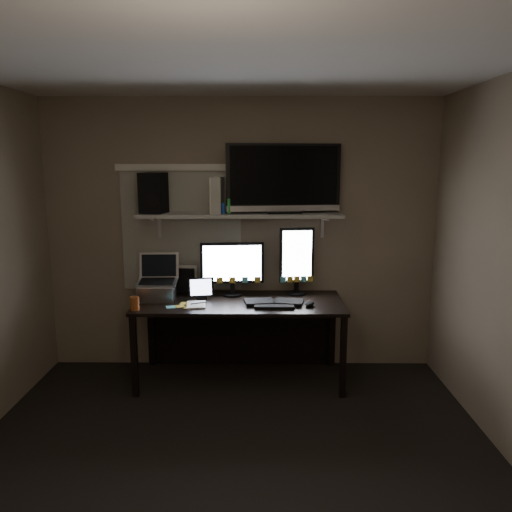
{
  "coord_description": "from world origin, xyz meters",
  "views": [
    {
      "loc": [
        0.17,
        -2.78,
        1.92
      ],
      "look_at": [
        0.14,
        1.25,
        1.17
      ],
      "focal_mm": 35.0,
      "sensor_mm": 36.0,
      "label": 1
    }
  ],
  "objects_px": {
    "desk": "(240,316)",
    "cup": "(135,303)",
    "laptop": "(157,278)",
    "speaker": "(154,193)",
    "tablet": "(201,288)",
    "keyboard": "(274,302)",
    "monitor_portrait": "(297,261)",
    "mouse": "(310,304)",
    "monitor_landscape": "(232,269)",
    "tv": "(283,179)",
    "game_console": "(217,195)"
  },
  "relations": [
    {
      "from": "monitor_landscape",
      "to": "monitor_portrait",
      "type": "xyz_separation_m",
      "value": [
        0.58,
        0.05,
        0.06
      ]
    },
    {
      "from": "cup",
      "to": "game_console",
      "type": "relative_size",
      "value": 0.35
    },
    {
      "from": "desk",
      "to": "tv",
      "type": "bearing_deg",
      "value": 13.83
    },
    {
      "from": "keyboard",
      "to": "speaker",
      "type": "bearing_deg",
      "value": 165.2
    },
    {
      "from": "desk",
      "to": "mouse",
      "type": "bearing_deg",
      "value": -24.6
    },
    {
      "from": "monitor_landscape",
      "to": "cup",
      "type": "height_order",
      "value": "monitor_landscape"
    },
    {
      "from": "tv",
      "to": "laptop",
      "type": "bearing_deg",
      "value": -179.03
    },
    {
      "from": "desk",
      "to": "tv",
      "type": "relative_size",
      "value": 1.78
    },
    {
      "from": "keyboard",
      "to": "laptop",
      "type": "xyz_separation_m",
      "value": [
        -1.03,
        0.13,
        0.18
      ]
    },
    {
      "from": "monitor_landscape",
      "to": "mouse",
      "type": "distance_m",
      "value": 0.78
    },
    {
      "from": "keyboard",
      "to": "cup",
      "type": "xyz_separation_m",
      "value": [
        -1.15,
        -0.18,
        0.04
      ]
    },
    {
      "from": "mouse",
      "to": "cup",
      "type": "xyz_separation_m",
      "value": [
        -1.45,
        -0.12,
        0.03
      ]
    },
    {
      "from": "desk",
      "to": "speaker",
      "type": "relative_size",
      "value": 5.07
    },
    {
      "from": "monitor_portrait",
      "to": "game_console",
      "type": "xyz_separation_m",
      "value": [
        -0.71,
        -0.02,
        0.6
      ]
    },
    {
      "from": "game_console",
      "to": "cup",
      "type": "bearing_deg",
      "value": -136.17
    },
    {
      "from": "tablet",
      "to": "tv",
      "type": "relative_size",
      "value": 0.22
    },
    {
      "from": "speaker",
      "to": "mouse",
      "type": "bearing_deg",
      "value": -4.28
    },
    {
      "from": "monitor_landscape",
      "to": "keyboard",
      "type": "bearing_deg",
      "value": -40.71
    },
    {
      "from": "speaker",
      "to": "cup",
      "type": "bearing_deg",
      "value": -89.79
    },
    {
      "from": "monitor_portrait",
      "to": "mouse",
      "type": "distance_m",
      "value": 0.49
    },
    {
      "from": "keyboard",
      "to": "desk",
      "type": "bearing_deg",
      "value": 145.68
    },
    {
      "from": "monitor_portrait",
      "to": "mouse",
      "type": "height_order",
      "value": "monitor_portrait"
    },
    {
      "from": "tablet",
      "to": "keyboard",
      "type": "bearing_deg",
      "value": -24.48
    },
    {
      "from": "tablet",
      "to": "cup",
      "type": "relative_size",
      "value": 2.04
    },
    {
      "from": "mouse",
      "to": "cup",
      "type": "bearing_deg",
      "value": -157.68
    },
    {
      "from": "cup",
      "to": "monitor_landscape",
      "type": "bearing_deg",
      "value": 30.36
    },
    {
      "from": "laptop",
      "to": "speaker",
      "type": "bearing_deg",
      "value": 99.84
    },
    {
      "from": "monitor_landscape",
      "to": "mouse",
      "type": "relative_size",
      "value": 4.98
    },
    {
      "from": "desk",
      "to": "mouse",
      "type": "relative_size",
      "value": 15.7
    },
    {
      "from": "monitor_portrait",
      "to": "tv",
      "type": "xyz_separation_m",
      "value": [
        -0.13,
        -0.02,
        0.74
      ]
    },
    {
      "from": "monitor_landscape",
      "to": "tablet",
      "type": "distance_m",
      "value": 0.33
    },
    {
      "from": "mouse",
      "to": "keyboard",
      "type": "bearing_deg",
      "value": -174.73
    },
    {
      "from": "monitor_landscape",
      "to": "cup",
      "type": "bearing_deg",
      "value": -154.15
    },
    {
      "from": "mouse",
      "to": "speaker",
      "type": "distance_m",
      "value": 1.67
    },
    {
      "from": "monitor_portrait",
      "to": "laptop",
      "type": "distance_m",
      "value": 1.26
    },
    {
      "from": "tablet",
      "to": "speaker",
      "type": "distance_m",
      "value": 0.94
    },
    {
      "from": "laptop",
      "to": "desk",
      "type": "bearing_deg",
      "value": 3.97
    },
    {
      "from": "monitor_portrait",
      "to": "game_console",
      "type": "relative_size",
      "value": 1.98
    },
    {
      "from": "laptop",
      "to": "speaker",
      "type": "distance_m",
      "value": 0.75
    },
    {
      "from": "keyboard",
      "to": "mouse",
      "type": "height_order",
      "value": "mouse"
    },
    {
      "from": "laptop",
      "to": "monitor_landscape",
      "type": "bearing_deg",
      "value": 10.1
    },
    {
      "from": "cup",
      "to": "game_console",
      "type": "bearing_deg",
      "value": 37.18
    },
    {
      "from": "desk",
      "to": "tv",
      "type": "distance_m",
      "value": 1.29
    },
    {
      "from": "tablet",
      "to": "cup",
      "type": "bearing_deg",
      "value": -157.71
    },
    {
      "from": "monitor_portrait",
      "to": "keyboard",
      "type": "relative_size",
      "value": 1.24
    },
    {
      "from": "desk",
      "to": "monitor_landscape",
      "type": "relative_size",
      "value": 3.16
    },
    {
      "from": "desk",
      "to": "cup",
      "type": "distance_m",
      "value": 0.97
    },
    {
      "from": "monitor_landscape",
      "to": "keyboard",
      "type": "relative_size",
      "value": 1.12
    },
    {
      "from": "monitor_portrait",
      "to": "tv",
      "type": "bearing_deg",
      "value": -177.78
    },
    {
      "from": "keyboard",
      "to": "tablet",
      "type": "distance_m",
      "value": 0.66
    }
  ]
}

